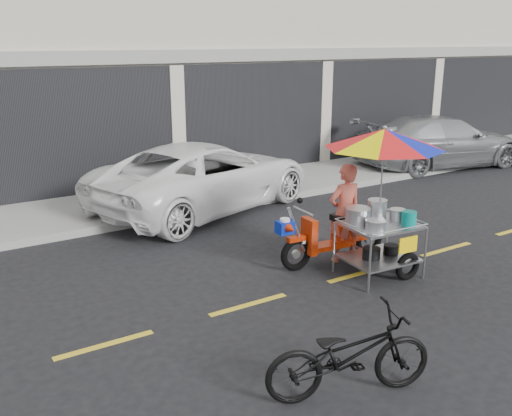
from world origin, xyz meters
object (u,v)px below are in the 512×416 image
white_pickup (205,176)px  near_bicycle (349,354)px  silver_pickup (440,141)px  food_vendor_rig (368,180)px

white_pickup → near_bicycle: 6.98m
white_pickup → silver_pickup: size_ratio=1.03×
silver_pickup → near_bicycle: bearing=135.9°
near_bicycle → silver_pickup: bearing=-35.2°
silver_pickup → food_vendor_rig: 8.33m
near_bicycle → white_pickup: bearing=3.0°
food_vendor_rig → white_pickup: bearing=101.3°
food_vendor_rig → silver_pickup: bearing=36.8°
white_pickup → silver_pickup: bearing=-106.4°
white_pickup → food_vendor_rig: bearing=169.5°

